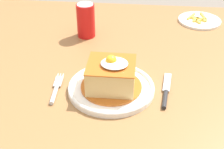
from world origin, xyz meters
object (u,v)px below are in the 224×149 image
Objects in this scene: main_plate at (111,87)px; side_plate_fries at (199,20)px; fork at (56,90)px; soda_can at (86,20)px; knife at (166,94)px.

main_plate reaches higher than side_plate_fries.
fork is 1.14× the size of soda_can.
knife is (0.15, -0.01, -0.00)m from main_plate.
fork is at bearing -131.55° from side_plate_fries.
side_plate_fries is at bearing 48.45° from fork.
soda_can is at bearing -158.56° from side_plate_fries.
main_plate is 0.16m from fork.
soda_can reaches higher than fork.
fork is at bearing -177.54° from knife.
soda_can is (0.03, 0.35, 0.06)m from fork.
main_plate is 1.48× the size of knife.
soda_can is at bearing 129.46° from knife.
soda_can is at bearing 85.42° from fork.
main_plate is 1.97× the size of soda_can.
knife is (0.31, 0.01, 0.00)m from fork.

